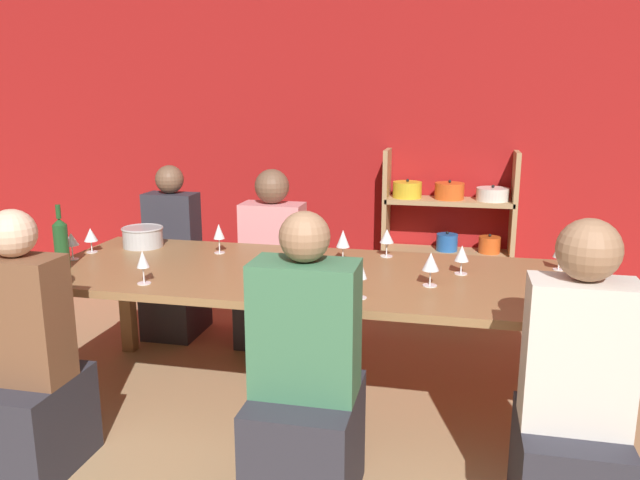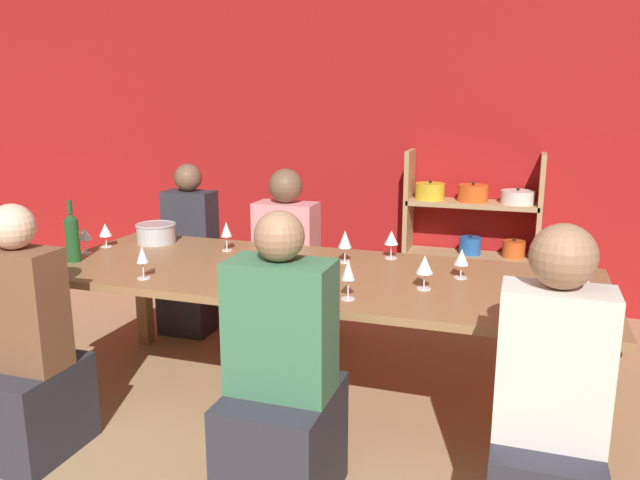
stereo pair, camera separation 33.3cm
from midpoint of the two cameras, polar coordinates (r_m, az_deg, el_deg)
wall_back_red at (r=5.16m, az=10.10°, el=9.41°), size 8.80×0.06×2.70m
shelf_unit at (r=5.02m, az=15.78°, el=-0.14°), size 1.02×0.30×1.25m
dining_table at (r=3.29m, az=2.35°, el=-4.10°), size 2.92×1.09×0.76m
mixing_bowl at (r=4.00m, az=-12.48°, el=0.65°), size 0.25×0.25×0.12m
wine_bottle_green at (r=3.64m, az=-19.32°, el=0.25°), size 0.08×0.08×0.35m
wine_glass_empty_a at (r=3.25m, az=15.71°, el=-1.61°), size 0.07×0.07×0.15m
wine_glass_white_a at (r=3.02m, az=12.69°, el=-2.34°), size 0.08×0.08×0.17m
wine_glass_white_b at (r=3.82m, az=-18.41°, el=0.44°), size 0.08×0.08×0.15m
wine_glass_red_a at (r=3.44m, az=5.08°, el=-0.05°), size 0.07×0.07×0.18m
wine_glass_white_c at (r=3.95m, az=-16.79°, el=0.80°), size 0.08×0.08×0.15m
wine_glass_red_b at (r=2.97m, az=26.26°, el=-4.06°), size 0.07×0.07×0.14m
wine_glass_red_c at (r=2.81m, az=5.99°, el=-2.93°), size 0.06×0.06×0.19m
wine_glass_red_d at (r=3.71m, az=-6.04°, el=0.85°), size 0.07×0.07×0.17m
wine_glass_white_d at (r=3.56m, az=9.22°, el=0.10°), size 0.08×0.08×0.16m
wine_glass_red_e at (r=3.46m, az=24.28°, el=-1.39°), size 0.07×0.07×0.16m
wine_glass_white_e at (r=3.20m, az=-13.11°, el=-1.48°), size 0.07×0.07×0.17m
cell_phone at (r=3.15m, az=23.80°, el=-4.65°), size 0.16×0.15×0.01m
person_near_a at (r=3.16m, az=-22.46°, el=-10.57°), size 0.38×0.47×1.20m
person_far_a at (r=4.54m, az=-9.56°, el=-2.63°), size 0.36×0.44×1.20m
person_near_b at (r=2.52m, az=23.80°, el=-16.30°), size 0.38×0.47×1.25m
person_far_b at (r=4.29m, az=-0.85°, el=-3.47°), size 0.42×0.52×1.19m
person_near_c at (r=2.60m, az=0.25°, el=-14.65°), size 0.42×0.52×1.24m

